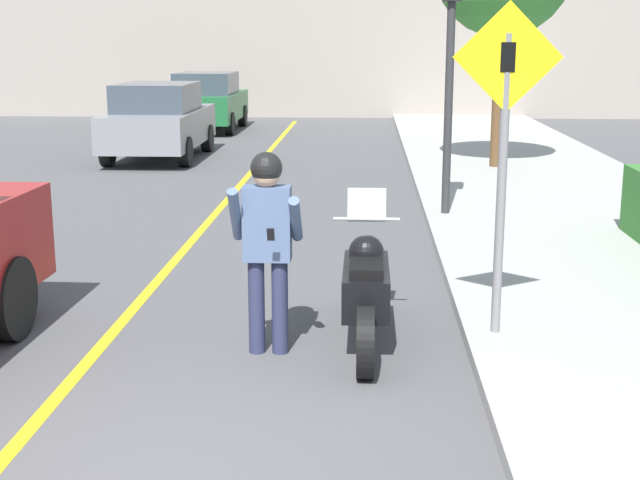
{
  "coord_description": "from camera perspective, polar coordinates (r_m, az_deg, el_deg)",
  "views": [
    {
      "loc": [
        1.71,
        -4.92,
        2.65
      ],
      "look_at": [
        1.31,
        2.85,
        0.88
      ],
      "focal_mm": 50.0,
      "sensor_mm": 36.0,
      "label": 1
    }
  ],
  "objects": [
    {
      "name": "building_backdrop",
      "position": [
        30.97,
        -0.2,
        14.08
      ],
      "size": [
        28.0,
        1.2,
        6.66
      ],
      "color": "gray",
      "rests_on": "ground"
    },
    {
      "name": "road_center_line",
      "position": [
        11.47,
        -8.74,
        -0.67
      ],
      "size": [
        0.12,
        36.0,
        0.01
      ],
      "color": "yellow",
      "rests_on": "ground"
    },
    {
      "name": "crossing_sign",
      "position": [
        7.66,
        11.69,
        6.36
      ],
      "size": [
        0.91,
        0.08,
        2.82
      ],
      "color": "slate",
      "rests_on": "sidewalk_curb"
    },
    {
      "name": "motorcycle",
      "position": [
        7.88,
        2.96,
        -3.1
      ],
      "size": [
        0.62,
        2.28,
        1.28
      ],
      "color": "black",
      "rests_on": "ground"
    },
    {
      "name": "parked_car_grey",
      "position": [
        20.27,
        -10.27,
        7.54
      ],
      "size": [
        1.88,
        4.2,
        1.68
      ],
      "color": "black",
      "rests_on": "ground"
    },
    {
      "name": "ground_plane",
      "position": [
        5.85,
        -14.91,
        -14.63
      ],
      "size": [
        80.0,
        80.0,
        0.0
      ],
      "primitive_type": "plane",
      "color": "#4C4C4F"
    },
    {
      "name": "traffic_light",
      "position": [
        13.03,
        8.39,
        13.13
      ],
      "size": [
        0.26,
        0.3,
        3.78
      ],
      "color": "#2D2D30",
      "rests_on": "sidewalk_curb"
    },
    {
      "name": "person_biker",
      "position": [
        7.46,
        -3.4,
        0.53
      ],
      "size": [
        0.59,
        0.47,
        1.74
      ],
      "color": "#282D4C",
      "rests_on": "ground"
    },
    {
      "name": "parked_car_green",
      "position": [
        26.35,
        -7.21,
        8.82
      ],
      "size": [
        1.88,
        4.2,
        1.68
      ],
      "color": "black",
      "rests_on": "ground"
    }
  ]
}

